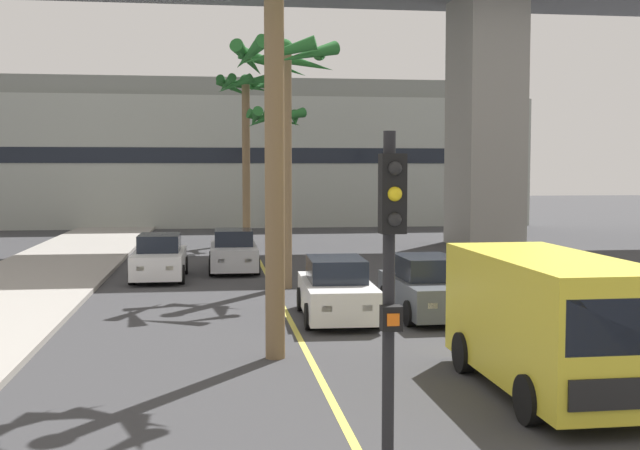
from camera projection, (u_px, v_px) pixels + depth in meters
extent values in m
cube|color=#DBCC4C|center=(277.00, 294.00, 24.56)|extent=(0.14, 56.00, 0.01)
cube|color=gray|center=(485.00, 122.00, 39.74)|extent=(2.80, 4.40, 12.33)
cube|color=#ADB2A8|center=(240.00, 163.00, 55.49)|extent=(38.92, 8.00, 8.56)
cube|color=gray|center=(240.00, 92.00, 55.15)|extent=(38.14, 7.20, 1.20)
cube|color=black|center=(242.00, 155.00, 51.49)|extent=(35.03, 0.04, 1.00)
cube|color=#B7BABF|center=(234.00, 256.00, 30.00)|extent=(1.72, 4.11, 0.80)
cube|color=black|center=(233.00, 237.00, 30.11)|extent=(1.41, 2.06, 0.60)
cube|color=#F2EDCC|center=(248.00, 260.00, 28.07)|extent=(0.24, 0.08, 0.14)
cube|color=#F2EDCC|center=(221.00, 261.00, 27.95)|extent=(0.24, 0.08, 0.14)
cylinder|color=black|center=(257.00, 266.00, 28.87)|extent=(0.22, 0.64, 0.64)
cylinder|color=black|center=(212.00, 267.00, 28.66)|extent=(0.22, 0.64, 0.64)
cylinder|color=black|center=(254.00, 259.00, 31.38)|extent=(0.22, 0.64, 0.64)
cylinder|color=black|center=(212.00, 259.00, 31.18)|extent=(0.22, 0.64, 0.64)
cube|color=white|center=(160.00, 263.00, 27.82)|extent=(1.74, 4.12, 0.80)
cube|color=black|center=(160.00, 243.00, 27.92)|extent=(1.41, 2.06, 0.60)
cube|color=#F2EDCC|center=(170.00, 268.00, 25.89)|extent=(0.24, 0.08, 0.14)
cube|color=#F2EDCC|center=(140.00, 269.00, 25.77)|extent=(0.24, 0.08, 0.14)
cylinder|color=black|center=(181.00, 274.00, 26.68)|extent=(0.23, 0.64, 0.64)
cylinder|color=black|center=(132.00, 275.00, 26.48)|extent=(0.23, 0.64, 0.64)
cylinder|color=black|center=(185.00, 265.00, 29.20)|extent=(0.23, 0.64, 0.64)
cylinder|color=black|center=(140.00, 266.00, 29.00)|extent=(0.23, 0.64, 0.64)
cube|color=#4C5156|center=(428.00, 294.00, 20.84)|extent=(1.76, 4.13, 0.80)
cube|color=black|center=(426.00, 267.00, 20.94)|extent=(1.43, 2.07, 0.60)
cube|color=#F2EDCC|center=(471.00, 305.00, 18.92)|extent=(0.24, 0.08, 0.14)
cube|color=#F2EDCC|center=(432.00, 306.00, 18.78)|extent=(0.24, 0.08, 0.14)
cylinder|color=black|center=(474.00, 312.00, 19.72)|extent=(0.23, 0.64, 0.64)
cylinder|color=black|center=(410.00, 313.00, 19.48)|extent=(0.23, 0.64, 0.64)
cylinder|color=black|center=(443.00, 296.00, 22.23)|extent=(0.23, 0.64, 0.64)
cylinder|color=black|center=(386.00, 297.00, 21.99)|extent=(0.23, 0.64, 0.64)
cube|color=white|center=(337.00, 297.00, 20.41)|extent=(1.85, 4.16, 0.80)
cube|color=black|center=(336.00, 269.00, 20.52)|extent=(1.47, 2.10, 0.60)
cube|color=#F2EDCC|center=(367.00, 308.00, 18.46)|extent=(0.24, 0.09, 0.14)
cube|color=#F2EDCC|center=(327.00, 309.00, 18.37)|extent=(0.24, 0.09, 0.14)
cylinder|color=black|center=(376.00, 315.00, 19.25)|extent=(0.24, 0.65, 0.64)
cylinder|color=black|center=(309.00, 316.00, 19.09)|extent=(0.24, 0.65, 0.64)
cylinder|color=black|center=(361.00, 298.00, 21.77)|extent=(0.24, 0.65, 0.64)
cylinder|color=black|center=(301.00, 299.00, 21.62)|extent=(0.24, 0.65, 0.64)
cube|color=yellow|center=(548.00, 318.00, 13.60)|extent=(2.03, 5.21, 2.10)
cube|color=black|center=(626.00, 327.00, 11.04)|extent=(1.80, 0.09, 0.80)
cube|color=black|center=(626.00, 394.00, 11.05)|extent=(1.70, 0.07, 0.44)
cylinder|color=black|center=(530.00, 400.00, 11.99)|extent=(0.26, 0.76, 0.76)
cylinder|color=black|center=(560.00, 349.00, 15.33)|extent=(0.26, 0.76, 0.76)
cylinder|color=black|center=(464.00, 352.00, 15.07)|extent=(0.26, 0.76, 0.76)
cylinder|color=black|center=(388.00, 346.00, 7.84)|extent=(0.12, 0.12, 4.20)
cube|color=black|center=(392.00, 194.00, 7.59)|extent=(0.24, 0.20, 0.76)
sphere|color=black|center=(395.00, 168.00, 7.48)|extent=(0.14, 0.14, 0.14)
sphere|color=yellow|center=(395.00, 194.00, 7.49)|extent=(0.14, 0.14, 0.14)
sphere|color=black|center=(395.00, 219.00, 7.51)|extent=(0.14, 0.14, 0.14)
cube|color=black|center=(391.00, 318.00, 7.70)|extent=(0.20, 0.16, 0.24)
cube|color=orange|center=(393.00, 320.00, 7.62)|extent=(0.12, 0.03, 0.12)
cylinder|color=brown|center=(275.00, 187.00, 34.87)|extent=(0.42, 0.42, 6.14)
sphere|color=#236028|center=(275.00, 112.00, 34.64)|extent=(0.60, 0.60, 0.60)
cone|color=#236028|center=(295.00, 120.00, 34.72)|extent=(0.57, 1.83, 1.01)
cone|color=#236028|center=(282.00, 120.00, 35.50)|extent=(1.82, 1.18, 0.94)
cone|color=#236028|center=(266.00, 119.00, 35.42)|extent=(1.84, 1.11, 0.92)
cone|color=#236028|center=(255.00, 118.00, 34.45)|extent=(0.64, 1.85, 0.94)
cone|color=#236028|center=(265.00, 119.00, 33.88)|extent=(1.74, 1.37, 1.03)
cone|color=#236028|center=(289.00, 116.00, 34.04)|extent=(1.71, 1.44, 0.81)
cylinder|color=brown|center=(275.00, 165.00, 15.98)|extent=(0.40, 0.40, 7.82)
cylinder|color=brown|center=(284.00, 172.00, 25.54)|extent=(0.48, 0.48, 7.49)
sphere|color=#236028|center=(284.00, 48.00, 25.27)|extent=(0.60, 0.60, 0.60)
cone|color=#236028|center=(321.00, 57.00, 25.34)|extent=(0.64, 2.42, 0.93)
cone|color=#236028|center=(303.00, 63.00, 26.31)|extent=(2.16, 1.80, 1.04)
cone|color=#236028|center=(274.00, 64.00, 26.40)|extent=(2.42, 0.92, 1.10)
cone|color=#236028|center=(249.00, 61.00, 25.60)|extent=(1.34, 2.36, 1.08)
cone|color=#236028|center=(249.00, 55.00, 24.78)|extent=(1.16, 2.40, 0.98)
cone|color=#236028|center=(278.00, 53.00, 24.12)|extent=(2.42, 0.98, 1.03)
cone|color=#236028|center=(307.00, 54.00, 24.39)|extent=(2.25, 1.64, 1.04)
cylinder|color=brown|center=(246.00, 164.00, 41.13)|extent=(0.40, 0.40, 8.22)
sphere|color=#236028|center=(246.00, 80.00, 40.83)|extent=(0.60, 0.60, 0.60)
cone|color=#236028|center=(266.00, 87.00, 40.99)|extent=(0.45, 2.09, 1.07)
cone|color=#236028|center=(262.00, 86.00, 41.50)|extent=(1.49, 2.02, 0.86)
cone|color=#236028|center=(250.00, 87.00, 41.87)|extent=(2.15, 0.93, 0.90)
cone|color=#236028|center=(234.00, 89.00, 41.65)|extent=(2.00, 1.48, 1.10)
cone|color=#236028|center=(226.00, 85.00, 41.05)|extent=(1.10, 2.13, 0.86)
cone|color=#236028|center=(226.00, 84.00, 40.43)|extent=(1.01, 2.14, 0.90)
cone|color=#236028|center=(234.00, 85.00, 39.95)|extent=(1.96, 1.57, 1.05)
cone|color=#236028|center=(247.00, 82.00, 39.84)|extent=(2.12, 0.53, 0.80)
cone|color=#236028|center=(262.00, 86.00, 40.29)|extent=(1.71, 1.86, 1.06)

